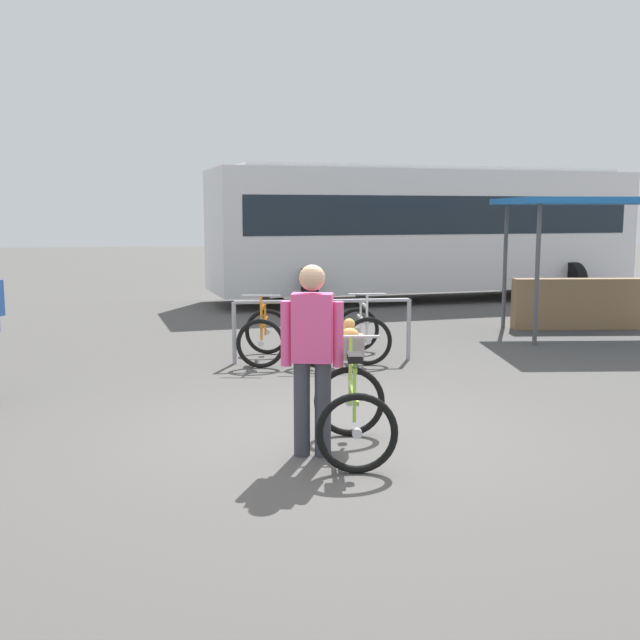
% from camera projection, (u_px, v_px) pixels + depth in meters
% --- Properties ---
extents(ground_plane, '(80.00, 80.00, 0.00)m').
position_uv_depth(ground_plane, '(318.00, 439.00, 7.00)').
color(ground_plane, '#514F4C').
extents(bike_rack_rail, '(2.51, 0.08, 0.88)m').
position_uv_depth(bike_rack_rail, '(323.00, 316.00, 10.53)').
color(bike_rack_rail, '#99999E').
rests_on(bike_rack_rail, ground).
extents(racked_bike_orange, '(0.82, 1.21, 0.98)m').
position_uv_depth(racked_bike_orange, '(264.00, 335.00, 10.63)').
color(racked_bike_orange, black).
rests_on(racked_bike_orange, ground).
extents(racked_bike_black, '(0.75, 1.16, 0.97)m').
position_uv_depth(racked_bike_black, '(314.00, 334.00, 10.73)').
color(racked_bike_black, black).
rests_on(racked_bike_black, ground).
extents(racked_bike_white, '(0.70, 1.13, 0.97)m').
position_uv_depth(racked_bike_white, '(362.00, 333.00, 10.82)').
color(racked_bike_white, black).
rests_on(racked_bike_white, ground).
extents(featured_bicycle, '(0.78, 1.24, 1.09)m').
position_uv_depth(featured_bicycle, '(352.00, 395.00, 6.64)').
color(featured_bicycle, black).
rests_on(featured_bicycle, ground).
extents(person_with_featured_bike, '(0.52, 0.27, 1.64)m').
position_uv_depth(person_with_featured_bike, '(312.00, 352.00, 6.40)').
color(person_with_featured_bike, '#383842').
rests_on(person_with_featured_bike, ground).
extents(bus_distant, '(10.27, 4.46, 3.08)m').
position_uv_depth(bus_distant, '(424.00, 226.00, 17.90)').
color(bus_distant, silver).
rests_on(bus_distant, ground).
extents(market_stall, '(3.32, 2.60, 2.30)m').
position_uv_depth(market_stall, '(590.00, 252.00, 13.00)').
color(market_stall, '#4C4C51').
rests_on(market_stall, ground).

